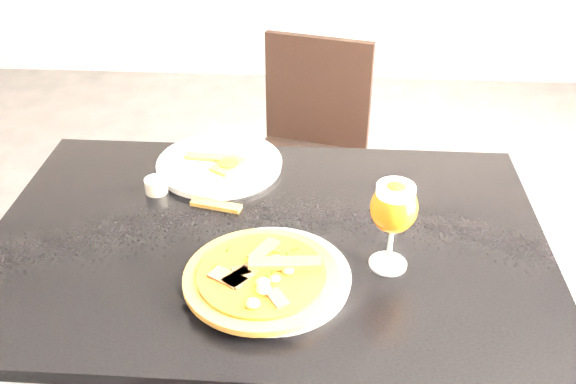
# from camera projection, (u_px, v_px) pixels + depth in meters

# --- Properties ---
(dining_table) EXTENTS (1.20, 0.80, 0.75)m
(dining_table) POSITION_uv_depth(u_px,v_px,m) (267.00, 268.00, 1.43)
(dining_table) COLOR black
(dining_table) RESTS_ON ground
(chair_far) EXTENTS (0.48, 0.48, 0.85)m
(chair_far) POSITION_uv_depth(u_px,v_px,m) (307.00, 154.00, 2.24)
(chair_far) COLOR black
(chair_far) RESTS_ON ground
(plate_main) EXTENTS (0.31, 0.31, 0.02)m
(plate_main) POSITION_uv_depth(u_px,v_px,m) (272.00, 277.00, 1.26)
(plate_main) COLOR silver
(plate_main) RESTS_ON dining_table
(pizza) EXTENTS (0.30, 0.30, 0.03)m
(pizza) POSITION_uv_depth(u_px,v_px,m) (262.00, 276.00, 1.23)
(pizza) COLOR olive
(pizza) RESTS_ON plate_main
(plate_second) EXTENTS (0.34, 0.34, 0.02)m
(plate_second) POSITION_uv_depth(u_px,v_px,m) (220.00, 164.00, 1.62)
(plate_second) COLOR silver
(plate_second) RESTS_ON dining_table
(crust_scraps) EXTENTS (0.16, 0.11, 0.01)m
(crust_scraps) POSITION_uv_depth(u_px,v_px,m) (221.00, 162.00, 1.60)
(crust_scraps) COLOR olive
(crust_scraps) RESTS_ON plate_second
(loose_crust) EXTENTS (0.12, 0.05, 0.01)m
(loose_crust) POSITION_uv_depth(u_px,v_px,m) (216.00, 205.00, 1.47)
(loose_crust) COLOR olive
(loose_crust) RESTS_ON dining_table
(sauce_cup) EXTENTS (0.05, 0.05, 0.04)m
(sauce_cup) POSITION_uv_depth(u_px,v_px,m) (156.00, 185.00, 1.52)
(sauce_cup) COLOR beige
(sauce_cup) RESTS_ON dining_table
(beer_glass) EXTENTS (0.09, 0.09, 0.19)m
(beer_glass) POSITION_uv_depth(u_px,v_px,m) (394.00, 208.00, 1.22)
(beer_glass) COLOR silver
(beer_glass) RESTS_ON dining_table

